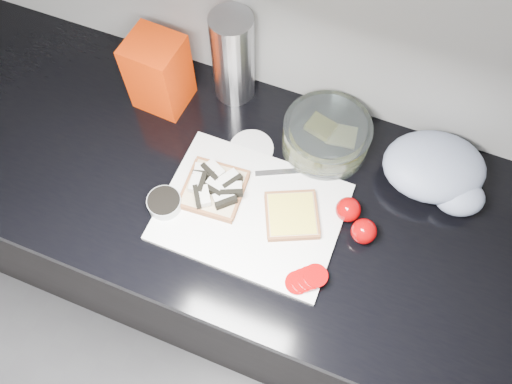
# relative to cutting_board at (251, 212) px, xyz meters

# --- Properties ---
(base_cabinet) EXTENTS (3.50, 0.60, 0.86)m
(base_cabinet) POSITION_rel_cutting_board_xyz_m (0.02, 0.06, -0.48)
(base_cabinet) COLOR black
(base_cabinet) RESTS_ON ground
(countertop) EXTENTS (3.50, 0.64, 0.04)m
(countertop) POSITION_rel_cutting_board_xyz_m (0.02, 0.06, -0.03)
(countertop) COLOR black
(countertop) RESTS_ON base_cabinet
(cutting_board) EXTENTS (0.40, 0.30, 0.01)m
(cutting_board) POSITION_rel_cutting_board_xyz_m (0.00, 0.00, 0.00)
(cutting_board) COLOR white
(cutting_board) RESTS_ON countertop
(bread_left) EXTENTS (0.15, 0.15, 0.04)m
(bread_left) POSITION_rel_cutting_board_xyz_m (-0.10, 0.02, 0.02)
(bread_left) COLOR #C6B68B
(bread_left) RESTS_ON cutting_board
(bread_right) EXTENTS (0.16, 0.16, 0.02)m
(bread_right) POSITION_rel_cutting_board_xyz_m (0.09, 0.02, 0.01)
(bread_right) COLOR #C6B68B
(bread_right) RESTS_ON cutting_board
(tomato_slices) EXTENTS (0.09, 0.09, 0.02)m
(tomato_slices) POSITION_rel_cutting_board_xyz_m (0.17, -0.11, 0.01)
(tomato_slices) COLOR #920304
(tomato_slices) RESTS_ON cutting_board
(knife) EXTENTS (0.17, 0.10, 0.01)m
(knife) POSITION_rel_cutting_board_xyz_m (0.08, 0.14, 0.01)
(knife) COLOR silver
(knife) RESTS_ON cutting_board
(seed_tub) EXTENTS (0.08, 0.08, 0.04)m
(seed_tub) POSITION_rel_cutting_board_xyz_m (-0.19, -0.06, 0.02)
(seed_tub) COLOR #ABB0B1
(seed_tub) RESTS_ON countertop
(tub_lid) EXTENTS (0.12, 0.12, 0.01)m
(tub_lid) POSITION_rel_cutting_board_xyz_m (-0.06, 0.16, -0.00)
(tub_lid) COLOR silver
(tub_lid) RESTS_ON countertop
(glass_bowl) EXTENTS (0.21, 0.21, 0.09)m
(glass_bowl) POSITION_rel_cutting_board_xyz_m (0.10, 0.23, 0.04)
(glass_bowl) COLOR silver
(glass_bowl) RESTS_ON countertop
(bread_bag) EXTENTS (0.13, 0.12, 0.19)m
(bread_bag) POSITION_rel_cutting_board_xyz_m (-0.33, 0.22, 0.09)
(bread_bag) COLOR #F43004
(bread_bag) RESTS_ON countertop
(steel_canister) EXTENTS (0.10, 0.10, 0.24)m
(steel_canister) POSITION_rel_cutting_board_xyz_m (-0.17, 0.31, 0.12)
(steel_canister) COLOR #ACACB1
(steel_canister) RESTS_ON countertop
(grocery_bag) EXTENTS (0.28, 0.24, 0.10)m
(grocery_bag) POSITION_rel_cutting_board_xyz_m (0.36, 0.23, 0.04)
(grocery_bag) COLOR #93A1B5
(grocery_bag) RESTS_ON countertop
(whole_tomatoes) EXTENTS (0.10, 0.09, 0.06)m
(whole_tomatoes) POSITION_rel_cutting_board_xyz_m (0.23, 0.06, 0.02)
(whole_tomatoes) COLOR #920304
(whole_tomatoes) RESTS_ON countertop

